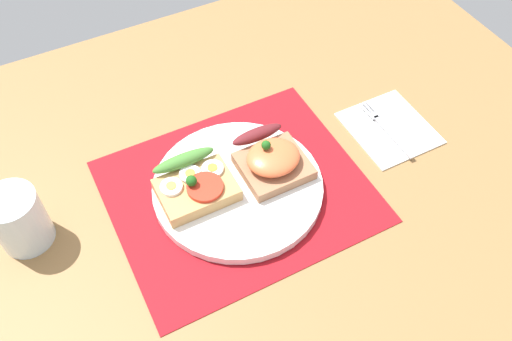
{
  "coord_description": "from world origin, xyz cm",
  "views": [
    {
      "loc": [
        -19.78,
        -43.82,
        65.18
      ],
      "look_at": [
        3.0,
        0.0,
        3.22
      ],
      "focal_mm": 38.33,
      "sensor_mm": 36.0,
      "label": 1
    }
  ],
  "objects_px": {
    "plate": "(238,187)",
    "sandwich_salmon": "(270,157)",
    "sandwich_egg_tomato": "(195,184)",
    "napkin": "(390,128)",
    "drinking_glass": "(19,219)",
    "fork": "(385,127)"
  },
  "relations": [
    {
      "from": "plate",
      "to": "sandwich_salmon",
      "type": "xyz_separation_m",
      "value": [
        0.06,
        0.01,
        0.03
      ]
    },
    {
      "from": "fork",
      "to": "drinking_glass",
      "type": "xyz_separation_m",
      "value": [
        -0.56,
        0.06,
        0.04
      ]
    },
    {
      "from": "napkin",
      "to": "fork",
      "type": "height_order",
      "value": "fork"
    },
    {
      "from": "fork",
      "to": "drinking_glass",
      "type": "height_order",
      "value": "drinking_glass"
    },
    {
      "from": "fork",
      "to": "sandwich_salmon",
      "type": "bearing_deg",
      "value": 177.73
    },
    {
      "from": "plate",
      "to": "sandwich_egg_tomato",
      "type": "relative_size",
      "value": 2.32
    },
    {
      "from": "sandwich_egg_tomato",
      "to": "plate",
      "type": "bearing_deg",
      "value": -16.47
    },
    {
      "from": "napkin",
      "to": "fork",
      "type": "bearing_deg",
      "value": 160.96
    },
    {
      "from": "sandwich_salmon",
      "to": "sandwich_egg_tomato",
      "type": "bearing_deg",
      "value": 175.97
    },
    {
      "from": "plate",
      "to": "sandwich_egg_tomato",
      "type": "height_order",
      "value": "sandwich_egg_tomato"
    },
    {
      "from": "sandwich_egg_tomato",
      "to": "napkin",
      "type": "bearing_deg",
      "value": -3.35
    },
    {
      "from": "plate",
      "to": "sandwich_salmon",
      "type": "height_order",
      "value": "sandwich_salmon"
    },
    {
      "from": "plate",
      "to": "sandwich_egg_tomato",
      "type": "bearing_deg",
      "value": 163.53
    },
    {
      "from": "plate",
      "to": "drinking_glass",
      "type": "relative_size",
      "value": 2.8
    },
    {
      "from": "sandwich_salmon",
      "to": "napkin",
      "type": "relative_size",
      "value": 0.77
    },
    {
      "from": "drinking_glass",
      "to": "sandwich_egg_tomato",
      "type": "bearing_deg",
      "value": -11.01
    },
    {
      "from": "sandwich_egg_tomato",
      "to": "drinking_glass",
      "type": "distance_m",
      "value": 0.24
    },
    {
      "from": "drinking_glass",
      "to": "napkin",
      "type": "bearing_deg",
      "value": -6.54
    },
    {
      "from": "plate",
      "to": "drinking_glass",
      "type": "xyz_separation_m",
      "value": [
        -0.29,
        0.06,
        0.03
      ]
    },
    {
      "from": "plate",
      "to": "drinking_glass",
      "type": "height_order",
      "value": "drinking_glass"
    },
    {
      "from": "plate",
      "to": "fork",
      "type": "relative_size",
      "value": 1.84
    },
    {
      "from": "napkin",
      "to": "sandwich_egg_tomato",
      "type": "bearing_deg",
      "value": 176.65
    }
  ]
}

